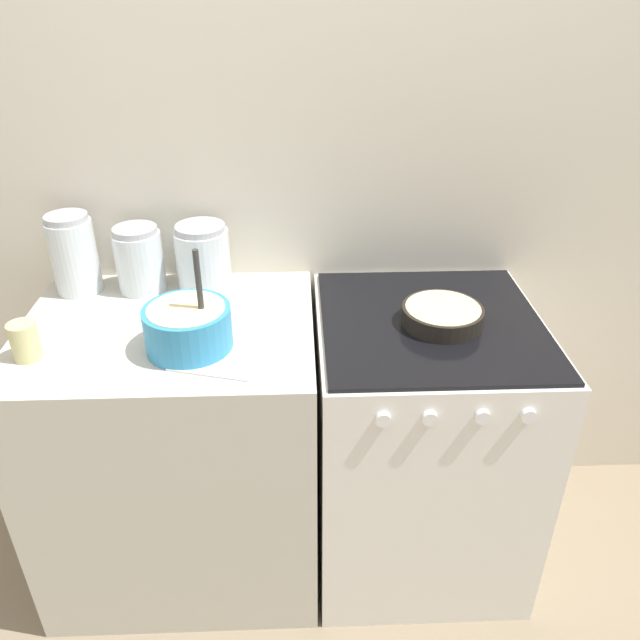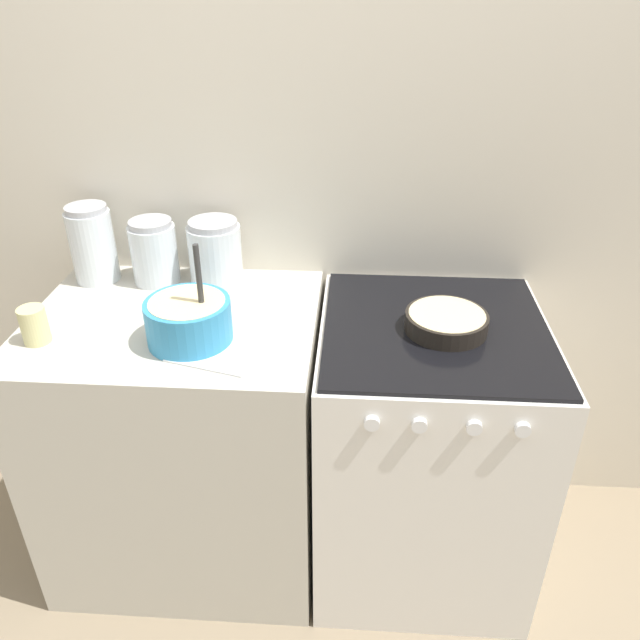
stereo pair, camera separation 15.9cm
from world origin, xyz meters
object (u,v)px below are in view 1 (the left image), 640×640
at_px(storage_jar_right, 203,262).
at_px(tin_can, 25,341).
at_px(mixing_bowl, 188,326).
at_px(storage_jar_middle, 140,263).
at_px(stove, 419,441).
at_px(baking_pan, 442,315).
at_px(storage_jar_left, 75,259).

distance_m(storage_jar_right, tin_can, 0.59).
relative_size(mixing_bowl, storage_jar_middle, 1.38).
relative_size(mixing_bowl, tin_can, 2.78).
xyz_separation_m(stove, storage_jar_middle, (-0.90, 0.24, 0.56)).
bearing_deg(baking_pan, storage_jar_right, 160.08).
height_order(stove, storage_jar_middle, storage_jar_middle).
xyz_separation_m(baking_pan, storage_jar_middle, (-0.92, 0.26, 0.06)).
xyz_separation_m(stove, storage_jar_left, (-1.10, 0.24, 0.58)).
bearing_deg(storage_jar_middle, storage_jar_right, 0.00).
distance_m(storage_jar_left, tin_can, 0.40).
bearing_deg(tin_can, storage_jar_right, 43.11).
relative_size(stove, mixing_bowl, 3.19).
distance_m(stove, storage_jar_right, 0.93).
height_order(baking_pan, storage_jar_middle, storage_jar_middle).
height_order(stove, tin_can, tin_can).
bearing_deg(tin_can, mixing_bowl, 4.40).
bearing_deg(mixing_bowl, storage_jar_middle, 118.97).
relative_size(storage_jar_left, storage_jar_right, 1.18).
xyz_separation_m(baking_pan, tin_can, (-1.15, -0.14, 0.02)).
height_order(stove, storage_jar_right, storage_jar_right).
bearing_deg(stove, storage_jar_left, 167.59).
height_order(storage_jar_left, tin_can, storage_jar_left).
bearing_deg(mixing_bowl, stove, 10.11).
bearing_deg(storage_jar_middle, baking_pan, -15.81).
bearing_deg(baking_pan, storage_jar_middle, 164.19).
distance_m(stove, storage_jar_middle, 1.08).
height_order(stove, mixing_bowl, mixing_bowl).
bearing_deg(mixing_bowl, baking_pan, 8.28).
bearing_deg(storage_jar_left, storage_jar_right, 0.00).
distance_m(storage_jar_middle, tin_can, 0.46).
distance_m(baking_pan, tin_can, 1.16).
bearing_deg(storage_jar_left, tin_can, -93.26).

